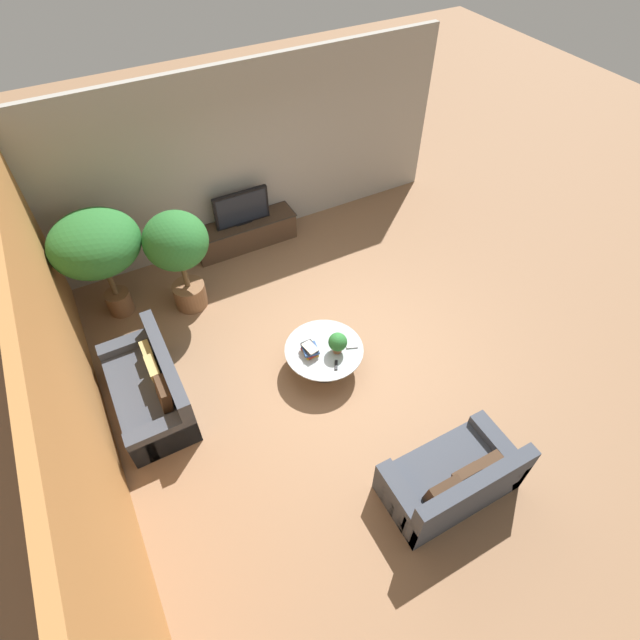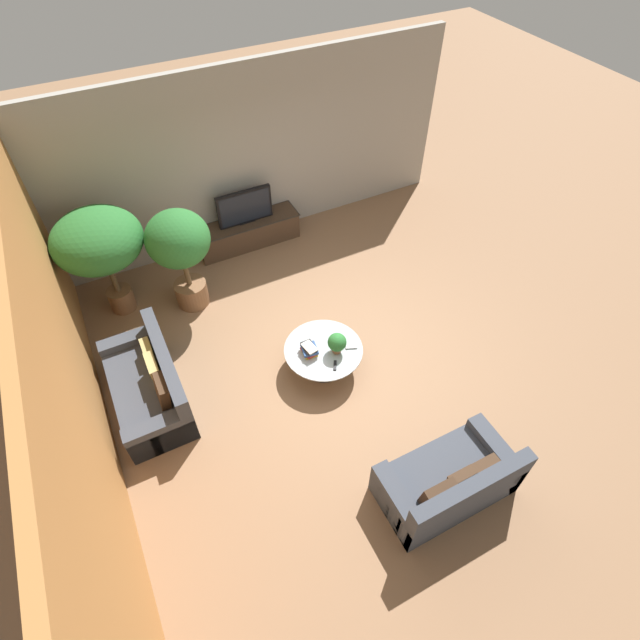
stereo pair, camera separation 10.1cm
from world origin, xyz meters
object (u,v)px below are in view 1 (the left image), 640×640
(couch_near_entry, at_px, (452,480))
(potted_palm_corner, at_px, (178,248))
(coffee_table, at_px, (324,354))
(couch_by_wall, at_px, (151,389))
(media_console, at_px, (245,233))
(potted_plant_tabletop, at_px, (338,342))
(potted_palm_tall, at_px, (96,246))
(television, at_px, (241,208))

(couch_near_entry, relative_size, potted_palm_corner, 0.91)
(coffee_table, bearing_deg, couch_by_wall, 166.73)
(couch_by_wall, height_order, couch_near_entry, same)
(media_console, xyz_separation_m, potted_palm_corner, (-1.34, -0.98, 0.89))
(couch_near_entry, xyz_separation_m, potted_plant_tabletop, (-0.27, 2.20, 0.28))
(couch_near_entry, bearing_deg, potted_palm_tall, -60.58)
(media_console, bearing_deg, coffee_table, -91.37)
(television, bearing_deg, couch_by_wall, -133.06)
(coffee_table, height_order, couch_by_wall, couch_by_wall)
(potted_plant_tabletop, bearing_deg, potted_palm_tall, 133.10)
(media_console, distance_m, television, 0.53)
(media_console, xyz_separation_m, potted_palm_tall, (-2.36, -0.60, 1.05))
(television, height_order, potted_plant_tabletop, television)
(couch_by_wall, xyz_separation_m, potted_plant_tabletop, (2.44, -0.66, 0.28))
(media_console, bearing_deg, television, -90.00)
(potted_plant_tabletop, bearing_deg, media_console, 91.26)
(coffee_table, distance_m, potted_palm_corner, 2.60)
(media_console, xyz_separation_m, couch_near_entry, (0.35, -5.41, 0.04))
(coffee_table, relative_size, potted_plant_tabletop, 3.38)
(media_console, distance_m, potted_palm_tall, 2.66)
(television, height_order, couch_by_wall, television)
(couch_by_wall, xyz_separation_m, potted_palm_corner, (1.03, 1.56, 0.85))
(television, relative_size, couch_near_entry, 0.62)
(media_console, xyz_separation_m, coffee_table, (-0.07, -3.08, 0.02))
(couch_by_wall, bearing_deg, coffee_table, 76.73)
(potted_plant_tabletop, bearing_deg, coffee_table, 140.25)
(television, height_order, potted_palm_tall, potted_palm_tall)
(television, bearing_deg, coffee_table, -91.37)
(couch_near_entry, bearing_deg, potted_palm_corner, -69.14)
(couch_by_wall, xyz_separation_m, couch_near_entry, (2.72, -2.86, 0.00))
(potted_plant_tabletop, bearing_deg, couch_near_entry, -82.90)
(media_console, height_order, couch_near_entry, couch_near_entry)
(television, bearing_deg, potted_palm_corner, -143.79)
(coffee_table, bearing_deg, media_console, 88.63)
(couch_by_wall, bearing_deg, potted_palm_corner, 146.46)
(television, xyz_separation_m, coffee_table, (-0.07, -3.08, -0.51))
(potted_plant_tabletop, bearing_deg, television, 91.26)
(coffee_table, bearing_deg, potted_palm_tall, 132.70)
(media_console, height_order, potted_palm_tall, potted_palm_tall)
(coffee_table, height_order, potted_palm_corner, potted_palm_corner)
(couch_near_entry, relative_size, potted_plant_tabletop, 4.76)
(media_console, distance_m, coffee_table, 3.08)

